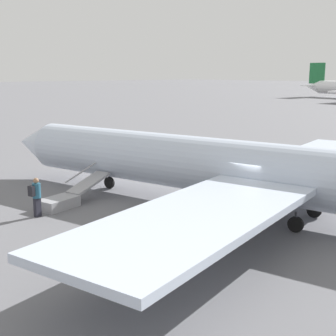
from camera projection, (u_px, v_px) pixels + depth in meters
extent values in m
plane|color=slate|center=(249.00, 214.00, 20.89)|extent=(600.00, 600.00, 0.00)
cylinder|color=silver|center=(250.00, 170.00, 20.49)|extent=(25.50, 8.05, 2.57)
cone|color=silver|center=(36.00, 143.00, 28.43)|extent=(3.30, 3.07, 2.52)
cube|color=silver|center=(196.00, 218.00, 14.47)|extent=(6.34, 11.37, 0.26)
cube|color=silver|center=(325.00, 156.00, 25.17)|extent=(6.34, 11.37, 0.26)
cylinder|color=black|center=(109.00, 183.00, 25.48)|extent=(0.66, 0.29, 0.64)
cylinder|color=#2D2D33|center=(109.00, 175.00, 25.39)|extent=(0.11, 0.11, 0.20)
cylinder|color=black|center=(296.00, 224.00, 18.47)|extent=(0.66, 0.29, 0.64)
cylinder|color=#2D2D33|center=(296.00, 214.00, 18.39)|extent=(0.11, 0.11, 0.20)
cylinder|color=black|center=(314.00, 210.00, 20.33)|extent=(0.66, 0.29, 0.64)
cylinder|color=#2D2D33|center=(315.00, 201.00, 20.25)|extent=(0.11, 0.11, 0.20)
cone|color=white|center=(313.00, 87.00, 122.12)|extent=(4.67, 3.75, 3.25)
cube|color=#1E6B38|center=(317.00, 73.00, 120.74)|extent=(4.63, 0.83, 5.30)
cube|color=white|center=(315.00, 86.00, 121.74)|extent=(3.11, 9.45, 0.17)
cube|color=#99999E|center=(59.00, 203.00, 21.73)|extent=(1.46, 2.00, 0.50)
cube|color=#99999E|center=(89.00, 183.00, 23.22)|extent=(1.36, 2.38, 0.77)
cube|color=#99999E|center=(82.00, 172.00, 23.37)|extent=(0.54, 2.18, 0.71)
cube|color=#23232D|center=(37.00, 207.00, 20.45)|extent=(0.26, 0.32, 0.85)
cylinder|color=#265972|center=(36.00, 191.00, 20.30)|extent=(0.36, 0.36, 0.65)
sphere|color=#936B4C|center=(36.00, 181.00, 20.21)|extent=(0.24, 0.24, 0.24)
cube|color=black|center=(31.00, 191.00, 20.07)|extent=(0.31, 0.24, 0.44)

